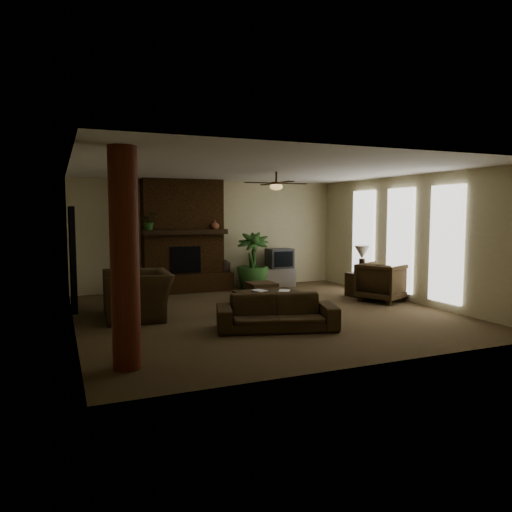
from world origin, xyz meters
name	(u,v)px	position (x,y,z in m)	size (l,w,h in m)	color
room_shell	(264,242)	(0.00, 0.00, 1.40)	(7.00, 7.00, 7.00)	brown
fireplace	(183,245)	(-0.80, 3.22, 1.16)	(2.40, 0.70, 2.80)	#422811
windows	(400,240)	(3.45, 0.20, 1.35)	(0.08, 3.65, 2.35)	white
log_column	(125,259)	(-2.95, -2.40, 1.40)	(0.36, 0.36, 2.80)	maroon
doorway	(73,259)	(-3.44, 1.80, 1.05)	(0.10, 1.00, 2.10)	black
ceiling_fan	(276,185)	(0.40, 0.30, 2.53)	(1.35, 1.35, 0.37)	#2F1F15
sofa	(277,307)	(-0.33, -1.29, 0.39)	(2.02, 0.59, 0.79)	#3D2E1A
armchair_left	(137,287)	(-2.36, 0.50, 0.59)	(1.36, 0.88, 1.18)	#3D2E1A
armchair_right	(383,280)	(2.97, 0.16, 0.47)	(0.92, 0.86, 0.95)	#3D2E1A
coffee_table	(266,294)	(0.07, 0.04, 0.37)	(1.20, 0.70, 0.43)	black
ottoman	(262,291)	(0.53, 1.33, 0.20)	(0.60, 0.60, 0.40)	#3D2E1A
tv_stand	(278,277)	(1.73, 3.02, 0.25)	(0.85, 0.50, 0.50)	#AFAFB1
tv	(280,258)	(1.75, 2.96, 0.76)	(0.65, 0.53, 0.52)	#353538
floor_vase	(224,272)	(0.24, 3.15, 0.43)	(0.34, 0.34, 0.77)	#2E1F19
floor_plant	(253,274)	(0.89, 2.77, 0.41)	(0.82, 1.47, 0.82)	#2B5321
side_table_left	(128,299)	(-2.46, 1.10, 0.28)	(0.50, 0.50, 0.55)	black
lamp_left	(129,262)	(-2.42, 1.12, 1.00)	(0.38, 0.38, 0.65)	#2F1F15
side_table_right	(360,285)	(2.87, 0.89, 0.28)	(0.50, 0.50, 0.55)	black
lamp_right	(362,254)	(2.88, 0.84, 1.00)	(0.36, 0.36, 0.65)	#2F1F15
mantel_plant	(149,223)	(-1.69, 2.94, 1.72)	(0.38, 0.42, 0.33)	#2B5321
mantel_vase	(215,225)	(-0.05, 2.96, 1.67)	(0.22, 0.23, 0.22)	brown
book_a	(255,285)	(-0.18, 0.00, 0.57)	(0.22, 0.03, 0.29)	#999999
book_b	(279,284)	(0.29, -0.08, 0.58)	(0.21, 0.02, 0.29)	#999999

